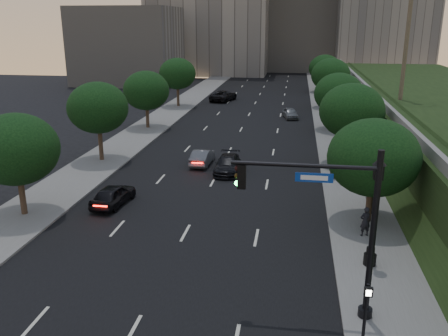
% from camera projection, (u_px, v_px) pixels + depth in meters
% --- Properties ---
extents(ground, '(160.00, 160.00, 0.00)m').
position_uv_depth(ground, '(161.00, 279.00, 21.87)').
color(ground, black).
rests_on(ground, ground).
extents(road_surface, '(16.00, 140.00, 0.02)m').
position_uv_depth(road_surface, '(239.00, 134.00, 50.20)').
color(road_surface, black).
rests_on(road_surface, ground).
extents(sidewalk_right, '(4.50, 140.00, 0.15)m').
position_uv_depth(sidewalk_right, '(338.00, 136.00, 48.71)').
color(sidewalk_right, slate).
rests_on(sidewalk_right, ground).
extents(sidewalk_left, '(4.50, 140.00, 0.15)m').
position_uv_depth(sidewalk_left, '(146.00, 130.00, 51.65)').
color(sidewalk_left, slate).
rests_on(sidewalk_left, ground).
extents(parapet_wall, '(0.35, 90.00, 0.70)m').
position_uv_depth(parapet_wall, '(377.00, 99.00, 45.09)').
color(parapet_wall, slate).
rests_on(parapet_wall, embankment).
extents(office_block_left, '(26.00, 20.00, 32.00)m').
position_uv_depth(office_block_left, '(211.00, 0.00, 106.03)').
color(office_block_left, gray).
rests_on(office_block_left, ground).
extents(office_block_mid, '(22.00, 18.00, 26.00)m').
position_uv_depth(office_block_mid, '(300.00, 14.00, 113.49)').
color(office_block_mid, gray).
rests_on(office_block_mid, ground).
extents(office_block_filler, '(18.00, 16.00, 14.00)m').
position_uv_depth(office_block_filler, '(128.00, 46.00, 89.63)').
color(office_block_filler, gray).
rests_on(office_block_filler, ground).
extents(tree_right_a, '(5.20, 5.20, 6.24)m').
position_uv_depth(tree_right_a, '(373.00, 158.00, 26.76)').
color(tree_right_a, '#38281C').
rests_on(tree_right_a, ground).
extents(tree_right_b, '(5.20, 5.20, 6.74)m').
position_uv_depth(tree_right_b, '(352.00, 111.00, 37.95)').
color(tree_right_b, '#38281C').
rests_on(tree_right_b, ground).
extents(tree_right_c, '(5.20, 5.20, 6.24)m').
position_uv_depth(tree_right_c, '(339.00, 94.00, 50.37)').
color(tree_right_c, '#38281C').
rests_on(tree_right_c, ground).
extents(tree_right_d, '(5.20, 5.20, 6.74)m').
position_uv_depth(tree_right_d, '(331.00, 75.00, 63.44)').
color(tree_right_d, '#38281C').
rests_on(tree_right_d, ground).
extents(tree_right_e, '(5.20, 5.20, 6.24)m').
position_uv_depth(tree_right_e, '(325.00, 68.00, 77.75)').
color(tree_right_e, '#38281C').
rests_on(tree_right_e, ground).
extents(tree_left_a, '(5.00, 5.00, 6.34)m').
position_uv_depth(tree_left_a, '(16.00, 149.00, 27.77)').
color(tree_left_a, '#38281C').
rests_on(tree_left_a, ground).
extents(tree_left_b, '(5.00, 5.00, 6.71)m').
position_uv_depth(tree_left_b, '(98.00, 108.00, 38.99)').
color(tree_left_b, '#38281C').
rests_on(tree_left_b, ground).
extents(tree_left_c, '(5.00, 5.00, 6.34)m').
position_uv_depth(tree_left_c, '(146.00, 91.00, 51.38)').
color(tree_left_c, '#38281C').
rests_on(tree_left_c, ground).
extents(tree_left_d, '(5.00, 5.00, 6.71)m').
position_uv_depth(tree_left_d, '(177.00, 74.00, 64.49)').
color(tree_left_d, '#38281C').
rests_on(tree_left_d, ground).
extents(traffic_signal_mast, '(5.68, 0.56, 7.00)m').
position_uv_depth(traffic_signal_mast, '(343.00, 233.00, 18.00)').
color(traffic_signal_mast, black).
rests_on(traffic_signal_mast, ground).
extents(street_lamp, '(0.64, 0.64, 5.62)m').
position_uv_depth(street_lamp, '(374.00, 217.00, 22.14)').
color(street_lamp, black).
rests_on(street_lamp, ground).
extents(pedestrian_signal, '(0.30, 0.33, 2.50)m').
position_uv_depth(pedestrian_signal, '(366.00, 308.00, 16.95)').
color(pedestrian_signal, black).
rests_on(pedestrian_signal, ground).
extents(sedan_near_left, '(2.06, 4.21, 1.38)m').
position_uv_depth(sedan_near_left, '(113.00, 195.00, 30.50)').
color(sedan_near_left, black).
rests_on(sedan_near_left, ground).
extents(sedan_mid_left, '(1.54, 4.02, 1.31)m').
position_uv_depth(sedan_mid_left, '(202.00, 157.00, 39.20)').
color(sedan_mid_left, '#515357').
rests_on(sedan_mid_left, ground).
extents(sedan_far_left, '(3.87, 6.15, 1.58)m').
position_uv_depth(sedan_far_left, '(224.00, 96.00, 70.65)').
color(sedan_far_left, black).
rests_on(sedan_far_left, ground).
extents(sedan_near_right, '(1.90, 4.51, 1.30)m').
position_uv_depth(sedan_near_right, '(227.00, 164.00, 37.15)').
color(sedan_near_right, black).
rests_on(sedan_near_right, ground).
extents(sedan_far_right, '(2.30, 4.04, 1.29)m').
position_uv_depth(sedan_far_right, '(290.00, 113.00, 58.00)').
color(sedan_far_right, slate).
rests_on(sedan_far_right, ground).
extents(pedestrian_a, '(0.72, 0.60, 1.68)m').
position_uv_depth(pedestrian_a, '(365.00, 222.00, 25.71)').
color(pedestrian_a, black).
rests_on(pedestrian_a, sidewalk_right).
extents(pedestrian_b, '(1.04, 0.92, 1.81)m').
position_uv_depth(pedestrian_b, '(372.00, 199.00, 28.80)').
color(pedestrian_b, black).
rests_on(pedestrian_b, sidewalk_right).
extents(pedestrian_c, '(1.15, 0.76, 1.81)m').
position_uv_depth(pedestrian_c, '(333.00, 167.00, 35.11)').
color(pedestrian_c, black).
rests_on(pedestrian_c, sidewalk_right).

